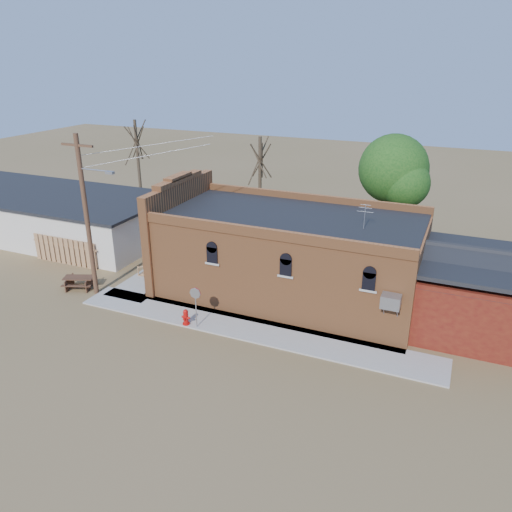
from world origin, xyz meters
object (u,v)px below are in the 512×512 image
at_px(stop_sign, 195,297).
at_px(picnic_table, 79,281).
at_px(utility_pole, 87,213).
at_px(brick_bar, 284,255).
at_px(fire_hydrant, 186,317).
at_px(trash_barrel, 168,273).

bearing_deg(stop_sign, picnic_table, -168.98).
bearing_deg(utility_pole, brick_bar, 23.69).
distance_m(brick_bar, fire_hydrant, 6.62).
xyz_separation_m(brick_bar, utility_pole, (-9.79, -4.29, 2.43)).
bearing_deg(trash_barrel, fire_hydrant, -48.84).
bearing_deg(fire_hydrant, utility_pole, 158.56).
relative_size(trash_barrel, picnic_table, 0.39).
bearing_deg(brick_bar, stop_sign, -115.15).
xyz_separation_m(utility_pole, fire_hydrant, (6.59, -1.20, -4.28)).
height_order(brick_bar, stop_sign, brick_bar).
bearing_deg(stop_sign, fire_hydrant, -159.89).
bearing_deg(trash_barrel, picnic_table, -144.73).
height_order(fire_hydrant, trash_barrel, fire_hydrant).
height_order(utility_pole, picnic_table, utility_pole).
distance_m(utility_pole, stop_sign, 7.91).
relative_size(fire_hydrant, stop_sign, 0.39).
relative_size(brick_bar, stop_sign, 7.62).
xyz_separation_m(fire_hydrant, trash_barrel, (-3.75, 4.29, -0.00)).
distance_m(stop_sign, picnic_table, 8.76).
xyz_separation_m(utility_pole, trash_barrel, (2.84, 3.08, -4.29)).
distance_m(brick_bar, picnic_table, 12.05).
height_order(utility_pole, fire_hydrant, utility_pole).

